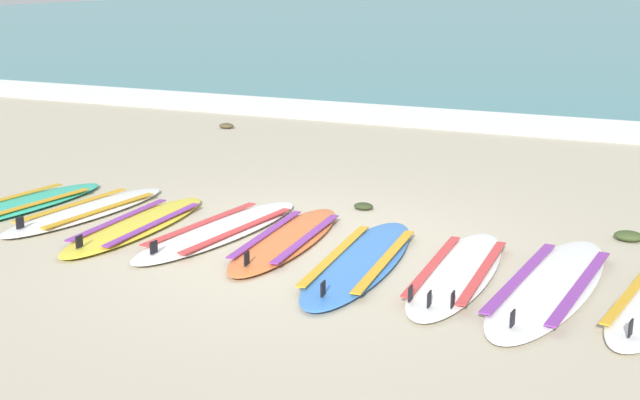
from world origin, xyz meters
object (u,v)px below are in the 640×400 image
(surfboard_5, at_px, (360,261))
(surfboard_4, at_px, (287,239))
(surfboard_1, at_px, (86,211))
(surfboard_6, at_px, (457,272))
(surfboard_2, at_px, (137,225))
(surfboard_3, at_px, (220,230))
(surfboard_0, at_px, (14,206))
(surfboard_7, at_px, (550,285))

(surfboard_5, bearing_deg, surfboard_4, 160.71)
(surfboard_1, height_order, surfboard_4, same)
(surfboard_5, height_order, surfboard_6, same)
(surfboard_2, bearing_deg, surfboard_3, 12.58)
(surfboard_0, distance_m, surfboard_3, 2.41)
(surfboard_7, bearing_deg, surfboard_1, 176.79)
(surfboard_2, relative_size, surfboard_5, 0.91)
(surfboard_2, bearing_deg, surfboard_1, 164.49)
(surfboard_5, xyz_separation_m, surfboard_6, (0.83, 0.06, 0.00))
(surfboard_4, distance_m, surfboard_5, 0.89)
(surfboard_1, xyz_separation_m, surfboard_4, (2.30, -0.03, -0.00))
(surfboard_4, height_order, surfboard_5, same)
(surfboard_1, height_order, surfboard_5, same)
(surfboard_1, distance_m, surfboard_3, 1.60)
(surfboard_2, relative_size, surfboard_3, 0.92)
(surfboard_1, height_order, surfboard_7, same)
(surfboard_2, bearing_deg, surfboard_4, 6.84)
(surfboard_6, height_order, surfboard_7, same)
(surfboard_1, bearing_deg, surfboard_6, -3.78)
(surfboard_2, height_order, surfboard_3, same)
(surfboard_7, bearing_deg, surfboard_5, -177.71)
(surfboard_0, height_order, surfboard_5, same)
(surfboard_0, height_order, surfboard_2, same)
(surfboard_2, bearing_deg, surfboard_5, -2.71)
(surfboard_1, xyz_separation_m, surfboard_6, (3.97, -0.26, 0.00))
(surfboard_0, bearing_deg, surfboard_2, -1.51)
(surfboard_0, bearing_deg, surfboard_1, 12.14)
(surfboard_3, distance_m, surfboard_7, 3.13)
(surfboard_1, bearing_deg, surfboard_2, -15.51)
(surfboard_5, distance_m, surfboard_7, 1.57)
(surfboard_3, distance_m, surfboard_6, 2.39)
(surfboard_0, height_order, surfboard_6, same)
(surfboard_0, height_order, surfboard_4, same)
(surfboard_0, bearing_deg, surfboard_7, -0.94)
(surfboard_1, xyz_separation_m, surfboard_7, (4.72, -0.26, -0.00))
(surfboard_1, distance_m, surfboard_2, 0.80)
(surfboard_3, xyz_separation_m, surfboard_5, (1.55, -0.30, -0.00))
(surfboard_0, distance_m, surfboard_2, 1.58)
(surfboard_3, bearing_deg, surfboard_7, -4.27)
(surfboard_0, xyz_separation_m, surfboard_7, (5.52, -0.09, -0.00))
(surfboard_2, distance_m, surfboard_7, 3.94)
(surfboard_3, xyz_separation_m, surfboard_6, (2.38, -0.23, 0.00))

